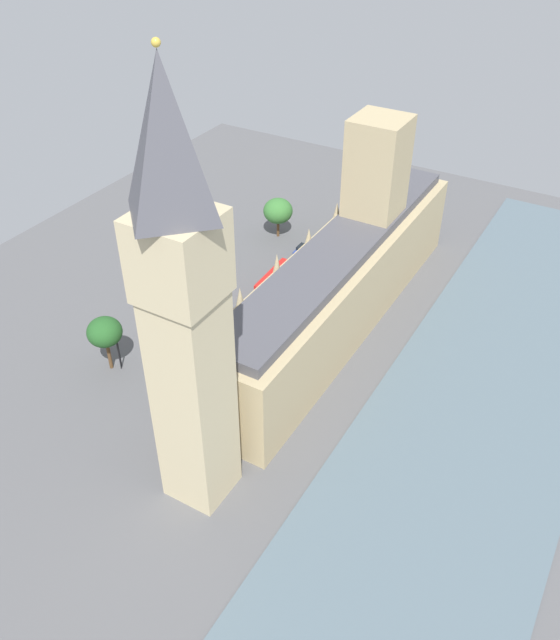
{
  "coord_description": "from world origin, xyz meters",
  "views": [
    {
      "loc": [
        -39.1,
        82.52,
        67.8
      ],
      "look_at": [
        1.0,
        13.95,
        8.44
      ],
      "focal_mm": 37.0,
      "sensor_mm": 36.0,
      "label": 1
    }
  ],
  "objects": [
    {
      "name": "pedestrian_by_river_gate",
      "position": [
        6.35,
        23.78,
        0.71
      ],
      "size": [
        0.53,
        0.62,
        1.57
      ],
      "rotation": [
        0.0,
        0.0,
        0.23
      ],
      "color": "#336B60",
      "rests_on": "ground"
    },
    {
      "name": "car_blue_corner",
      "position": [
        14.15,
        -17.02,
        0.89
      ],
      "size": [
        1.95,
        4.09,
        1.74
      ],
      "rotation": [
        0.0,
        0.0,
        0.01
      ],
      "color": "navy",
      "rests_on": "ground"
    },
    {
      "name": "river_thames",
      "position": [
        -29.28,
        0.0,
        0.12
      ],
      "size": [
        29.33,
        123.69,
        0.25
      ],
      "primitive_type": "cube",
      "color": "slate",
      "rests_on": "ground"
    },
    {
      "name": "parliament_building",
      "position": [
        -1.99,
        -1.89,
        8.94
      ],
      "size": [
        12.56,
        67.44,
        31.93
      ],
      "color": "tan",
      "rests_on": "ground"
    },
    {
      "name": "pedestrian_far_end",
      "position": [
        5.67,
        -15.6,
        0.74
      ],
      "size": [
        0.48,
        0.59,
        1.65
      ],
      "rotation": [
        0.0,
        0.0,
        6.23
      ],
      "color": "gray",
      "rests_on": "ground"
    },
    {
      "name": "plane_tree_under_trees",
      "position": [
        23.24,
        28.27,
        7.0
      ],
      "size": [
        5.36,
        5.36,
        9.33
      ],
      "color": "brown",
      "rests_on": "ground"
    },
    {
      "name": "car_silver_kerbside",
      "position": [
        11.69,
        25.6,
        0.89
      ],
      "size": [
        2.02,
        4.8,
        1.74
      ],
      "rotation": [
        0.0,
        0.0,
        3.08
      ],
      "color": "#B7B7BC",
      "rests_on": "ground"
    },
    {
      "name": "ground_plane",
      "position": [
        0.0,
        0.0,
        0.0
      ],
      "size": [
        137.44,
        137.44,
        0.0
      ],
      "primitive_type": "plane",
      "color": "#565659"
    },
    {
      "name": "double_decker_bus_midblock",
      "position": [
        11.32,
        -1.81,
        2.63
      ],
      "size": [
        3.0,
        10.6,
        4.75
      ],
      "rotation": [
        0.0,
        0.0,
        3.18
      ],
      "color": "red",
      "rests_on": "ground"
    },
    {
      "name": "pedestrian_opposite_hall",
      "position": [
        5.76,
        -9.32,
        0.76
      ],
      "size": [
        0.55,
        0.65,
        1.68
      ],
      "rotation": [
        0.0,
        0.0,
        3.34
      ],
      "color": "navy",
      "rests_on": "ground"
    },
    {
      "name": "clock_tower",
      "position": [
        -2.67,
        39.82,
        28.22
      ],
      "size": [
        8.18,
        8.18,
        54.56
      ],
      "color": "#CCBA8E",
      "rests_on": "ground"
    },
    {
      "name": "street_lamp_near_tower",
      "position": [
        22.11,
        27.21,
        4.81
      ],
      "size": [
        0.56,
        0.56,
        6.99
      ],
      "color": "black",
      "rests_on": "ground"
    },
    {
      "name": "plane_tree_trailing",
      "position": [
        21.8,
        -20.82,
        5.75
      ],
      "size": [
        5.96,
        5.96,
        8.31
      ],
      "color": "brown",
      "rests_on": "ground"
    },
    {
      "name": "street_lamp_leading",
      "position": [
        21.75,
        27.7,
        4.66
      ],
      "size": [
        0.56,
        0.56,
        6.74
      ],
      "color": "black",
      "rests_on": "ground"
    }
  ]
}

